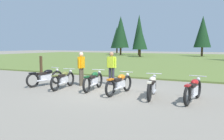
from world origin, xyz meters
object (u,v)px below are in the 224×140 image
Objects in this scene: motorcycle_british_green at (93,80)px; trail_marker_post at (41,67)px; motorcycle_olive at (63,79)px; motorcycle_red at (193,90)px; rider_in_hivis_vest at (112,66)px; motorcycle_orange at (119,83)px; motorcycle_cream at (152,86)px; rider_near_row_end at (81,67)px; motorcycle_black at (46,77)px.

trail_marker_post is (-4.78, 1.90, 0.24)m from motorcycle_british_green.
motorcycle_olive is 5.77m from motorcycle_red.
motorcycle_british_green is 1.67m from rider_in_hivis_vest.
motorcycle_british_green is at bearing 10.56° from motorcycle_olive.
motorcycle_british_green is 4.33m from motorcycle_red.
motorcycle_cream is at bearing -2.95° from motorcycle_orange.
trail_marker_post is at bearing 176.36° from rider_in_hivis_vest.
rider_in_hivis_vest is 1.00× the size of rider_near_row_end.
motorcycle_british_green is 1.26× the size of rider_in_hivis_vest.
motorcycle_olive is 1.00× the size of motorcycle_british_green.
rider_near_row_end reaches higher than motorcycle_red.
motorcycle_cream is at bearing 178.01° from motorcycle_red.
motorcycle_cream and motorcycle_red have the same top height.
motorcycle_orange is 6.56m from trail_marker_post.
motorcycle_orange is 2.91m from motorcycle_red.
motorcycle_red is at bearing -25.43° from rider_in_hivis_vest.
motorcycle_black and motorcycle_cream have the same top height.
motorcycle_olive is (1.28, -0.25, 0.00)m from motorcycle_black.
trail_marker_post is at bearing 158.36° from motorcycle_british_green.
motorcycle_british_green and motorcycle_red have the same top height.
motorcycle_olive is at bearing -10.99° from motorcycle_black.
rider_in_hivis_vest is at bearing 49.39° from motorcycle_olive.
motorcycle_black is at bearing -43.26° from trail_marker_post.
motorcycle_black is 3.33m from rider_in_hivis_vest.
motorcycle_british_green is at bearing -21.64° from trail_marker_post.
motorcycle_cream is 3.34m from rider_in_hivis_vest.
motorcycle_orange is (1.40, -0.28, 0.00)m from motorcycle_british_green.
motorcycle_cream is at bearing -15.86° from rider_near_row_end.
motorcycle_orange is 1.00× the size of motorcycle_cream.
rider_near_row_end is (1.60, 0.79, 0.51)m from motorcycle_black.
rider_near_row_end is (-1.27, -0.82, 0.00)m from rider_in_hivis_vest.
motorcycle_cream is 7.91m from trail_marker_post.
motorcycle_red is at bearing -12.13° from rider_near_row_end.
motorcycle_british_green is 1.46m from rider_near_row_end.
motorcycle_black is 4.15m from motorcycle_orange.
motorcycle_olive and motorcycle_red have the same top height.
motorcycle_cream is 1.51m from motorcycle_red.
rider_in_hivis_vest is at bearing -3.64° from trail_marker_post.
trail_marker_post is (-2.04, 1.92, 0.24)m from motorcycle_black.
trail_marker_post reaches higher than motorcycle_cream.
motorcycle_cream is (5.54, -0.33, 0.00)m from motorcycle_black.
trail_marker_post reaches higher than motorcycle_british_green.
rider_in_hivis_vest is (-1.27, 1.86, 0.51)m from motorcycle_orange.
motorcycle_black is at bearing 176.61° from motorcycle_cream.
motorcycle_black and motorcycle_orange have the same top height.
motorcycle_cream is 1.25× the size of rider_near_row_end.
motorcycle_black is 0.98× the size of motorcycle_british_green.
motorcycle_olive is 4.26m from motorcycle_cream.
motorcycle_red is at bearing -14.20° from trail_marker_post.
trail_marker_post reaches higher than motorcycle_black.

